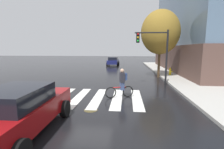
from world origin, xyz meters
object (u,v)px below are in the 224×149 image
at_px(sedan_near, 19,110).
at_px(sedan_mid, 113,61).
at_px(manhole_cover, 91,110).
at_px(cyclist, 122,83).
at_px(street_tree_near, 160,32).
at_px(traffic_light_near, 156,48).
at_px(fire_hydrant, 170,71).

distance_m(sedan_near, sedan_mid, 23.79).
height_order(manhole_cover, cyclist, cyclist).
xyz_separation_m(cyclist, street_tree_near, (3.46, 7.18, 3.57)).
xyz_separation_m(sedan_mid, traffic_light_near, (4.53, -16.09, 2.10)).
relative_size(sedan_near, sedan_mid, 1.08).
height_order(fire_hydrant, street_tree_near, street_tree_near).
bearing_deg(traffic_light_near, street_tree_near, 75.15).
bearing_deg(street_tree_near, cyclist, -115.69).
relative_size(manhole_cover, cyclist, 0.38).
bearing_deg(cyclist, street_tree_near, 64.31).
bearing_deg(sedan_near, manhole_cover, 51.26).
relative_size(sedan_mid, cyclist, 2.54).
distance_m(cyclist, traffic_light_near, 4.51).
relative_size(manhole_cover, traffic_light_near, 0.15).
bearing_deg(manhole_cover, sedan_mid, 92.07).
bearing_deg(sedan_mid, cyclist, -83.73).
bearing_deg(sedan_mid, fire_hydrant, -58.89).
bearing_deg(traffic_light_near, sedan_mid, 105.74).
height_order(traffic_light_near, street_tree_near, street_tree_near).
bearing_deg(manhole_cover, traffic_light_near, 55.03).
bearing_deg(fire_hydrant, manhole_cover, -121.37).
xyz_separation_m(manhole_cover, sedan_near, (-1.85, -2.31, 0.82)).
bearing_deg(traffic_light_near, sedan_near, -126.14).
height_order(sedan_near, street_tree_near, street_tree_near).
bearing_deg(fire_hydrant, sedan_mid, 121.11).
bearing_deg(cyclist, traffic_light_near, 53.33).
bearing_deg(fire_hydrant, traffic_light_near, -116.86).
bearing_deg(traffic_light_near, cyclist, -126.67).
bearing_deg(street_tree_near, sedan_near, -119.79).
xyz_separation_m(sedan_near, sedan_mid, (1.07, 23.77, -0.06)).
bearing_deg(manhole_cover, fire_hydrant, 58.63).
bearing_deg(fire_hydrant, sedan_near, -122.85).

